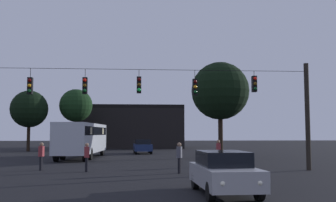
{
  "coord_description": "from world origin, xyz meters",
  "views": [
    {
      "loc": [
        -0.2,
        -7.84,
        2.16
      ],
      "look_at": [
        1.85,
        19.68,
        4.44
      ],
      "focal_mm": 41.9,
      "sensor_mm": 36.0,
      "label": 1
    }
  ],
  "objects_px": {
    "car_near_right": "(224,172)",
    "pedestrian_near_bus": "(41,155)",
    "pedestrian_crossing_center": "(218,151)",
    "tree_left_silhouette": "(76,106)",
    "tree_right_far": "(29,109)",
    "city_bus": "(82,137)",
    "tree_behind_building": "(220,91)",
    "pedestrian_crossing_left": "(87,156)",
    "pedestrian_crossing_right": "(179,156)",
    "car_far_left": "(143,146)"
  },
  "relations": [
    {
      "from": "car_near_right",
      "to": "tree_left_silhouette",
      "type": "relative_size",
      "value": 0.57
    },
    {
      "from": "tree_behind_building",
      "to": "tree_right_far",
      "type": "xyz_separation_m",
      "value": [
        -20.6,
        13.48,
        -0.92
      ]
    },
    {
      "from": "car_far_left",
      "to": "pedestrian_near_bus",
      "type": "height_order",
      "value": "pedestrian_near_bus"
    },
    {
      "from": "pedestrian_crossing_left",
      "to": "tree_right_far",
      "type": "bearing_deg",
      "value": 111.73
    },
    {
      "from": "city_bus",
      "to": "tree_behind_building",
      "type": "relative_size",
      "value": 1.29
    },
    {
      "from": "tree_left_silhouette",
      "to": "tree_right_far",
      "type": "bearing_deg",
      "value": -161.22
    },
    {
      "from": "car_far_left",
      "to": "tree_right_far",
      "type": "height_order",
      "value": "tree_right_far"
    },
    {
      "from": "tree_left_silhouette",
      "to": "tree_behind_building",
      "type": "distance_m",
      "value": 21.64
    },
    {
      "from": "pedestrian_near_bus",
      "to": "tree_left_silhouette",
      "type": "distance_m",
      "value": 27.16
    },
    {
      "from": "tree_right_far",
      "to": "city_bus",
      "type": "bearing_deg",
      "value": -58.49
    },
    {
      "from": "car_far_left",
      "to": "tree_behind_building",
      "type": "bearing_deg",
      "value": -46.08
    },
    {
      "from": "car_near_right",
      "to": "pedestrian_near_bus",
      "type": "height_order",
      "value": "pedestrian_near_bus"
    },
    {
      "from": "car_far_left",
      "to": "tree_behind_building",
      "type": "xyz_separation_m",
      "value": [
        6.93,
        -7.2,
        5.2
      ]
    },
    {
      "from": "car_near_right",
      "to": "pedestrian_crossing_left",
      "type": "height_order",
      "value": "pedestrian_crossing_left"
    },
    {
      "from": "tree_left_silhouette",
      "to": "pedestrian_near_bus",
      "type": "bearing_deg",
      "value": -85.11
    },
    {
      "from": "car_near_right",
      "to": "tree_left_silhouette",
      "type": "bearing_deg",
      "value": 106.83
    },
    {
      "from": "city_bus",
      "to": "pedestrian_crossing_center",
      "type": "bearing_deg",
      "value": -42.87
    },
    {
      "from": "pedestrian_crossing_center",
      "to": "pedestrian_crossing_right",
      "type": "height_order",
      "value": "pedestrian_crossing_center"
    },
    {
      "from": "car_far_left",
      "to": "pedestrian_crossing_center",
      "type": "distance_m",
      "value": 17.37
    },
    {
      "from": "car_near_right",
      "to": "tree_behind_building",
      "type": "xyz_separation_m",
      "value": [
        4.33,
        21.03,
        5.2
      ]
    },
    {
      "from": "pedestrian_crossing_center",
      "to": "tree_behind_building",
      "type": "relative_size",
      "value": 0.2
    },
    {
      "from": "city_bus",
      "to": "pedestrian_crossing_left",
      "type": "bearing_deg",
      "value": -80.82
    },
    {
      "from": "car_near_right",
      "to": "city_bus",
      "type": "bearing_deg",
      "value": 110.77
    },
    {
      "from": "pedestrian_crossing_right",
      "to": "tree_right_far",
      "type": "relative_size",
      "value": 0.23
    },
    {
      "from": "pedestrian_crossing_right",
      "to": "pedestrian_near_bus",
      "type": "xyz_separation_m",
      "value": [
        -7.88,
        2.28,
        -0.02
      ]
    },
    {
      "from": "pedestrian_crossing_left",
      "to": "city_bus",
      "type": "bearing_deg",
      "value": 99.18
    },
    {
      "from": "pedestrian_crossing_center",
      "to": "tree_left_silhouette",
      "type": "bearing_deg",
      "value": 117.97
    },
    {
      "from": "city_bus",
      "to": "tree_left_silhouette",
      "type": "xyz_separation_m",
      "value": [
        -3.05,
        15.4,
        3.77
      ]
    },
    {
      "from": "pedestrian_near_bus",
      "to": "pedestrian_crossing_left",
      "type": "bearing_deg",
      "value": -21.0
    },
    {
      "from": "city_bus",
      "to": "car_far_left",
      "type": "bearing_deg",
      "value": 53.93
    },
    {
      "from": "car_near_right",
      "to": "tree_right_far",
      "type": "xyz_separation_m",
      "value": [
        -16.27,
        34.51,
        4.28
      ]
    },
    {
      "from": "pedestrian_crossing_left",
      "to": "tree_left_silhouette",
      "type": "relative_size",
      "value": 0.21
    },
    {
      "from": "tree_left_silhouette",
      "to": "tree_behind_building",
      "type": "height_order",
      "value": "tree_behind_building"
    },
    {
      "from": "tree_left_silhouette",
      "to": "tree_right_far",
      "type": "height_order",
      "value": "tree_left_silhouette"
    },
    {
      "from": "car_near_right",
      "to": "pedestrian_crossing_right",
      "type": "xyz_separation_m",
      "value": [
        -0.82,
        7.38,
        0.15
      ]
    },
    {
      "from": "car_far_left",
      "to": "tree_left_silhouette",
      "type": "bearing_deg",
      "value": 136.04
    },
    {
      "from": "pedestrian_near_bus",
      "to": "tree_left_silhouette",
      "type": "height_order",
      "value": "tree_left_silhouette"
    },
    {
      "from": "pedestrian_crossing_left",
      "to": "tree_behind_building",
      "type": "relative_size",
      "value": 0.19
    },
    {
      "from": "pedestrian_near_bus",
      "to": "car_far_left",
      "type": "bearing_deg",
      "value": 71.8
    },
    {
      "from": "car_near_right",
      "to": "tree_right_far",
      "type": "bearing_deg",
      "value": 115.24
    },
    {
      "from": "car_far_left",
      "to": "pedestrian_near_bus",
      "type": "xyz_separation_m",
      "value": [
        -6.1,
        -18.56,
        0.12
      ]
    },
    {
      "from": "car_near_right",
      "to": "tree_behind_building",
      "type": "height_order",
      "value": "tree_behind_building"
    },
    {
      "from": "tree_left_silhouette",
      "to": "pedestrian_crossing_left",
      "type": "bearing_deg",
      "value": -79.69
    },
    {
      "from": "pedestrian_crossing_center",
      "to": "pedestrian_near_bus",
      "type": "xyz_separation_m",
      "value": [
        -10.88,
        -1.87,
        -0.07
      ]
    },
    {
      "from": "city_bus",
      "to": "tree_left_silhouette",
      "type": "height_order",
      "value": "tree_left_silhouette"
    },
    {
      "from": "tree_left_silhouette",
      "to": "tree_right_far",
      "type": "relative_size",
      "value": 1.06
    },
    {
      "from": "pedestrian_crossing_center",
      "to": "tree_left_silhouette",
      "type": "relative_size",
      "value": 0.22
    },
    {
      "from": "car_near_right",
      "to": "pedestrian_crossing_center",
      "type": "xyz_separation_m",
      "value": [
        2.18,
        11.53,
        0.19
      ]
    },
    {
      "from": "car_near_right",
      "to": "pedestrian_crossing_center",
      "type": "height_order",
      "value": "pedestrian_crossing_center"
    },
    {
      "from": "pedestrian_crossing_right",
      "to": "tree_left_silhouette",
      "type": "distance_m",
      "value": 31.02
    }
  ]
}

